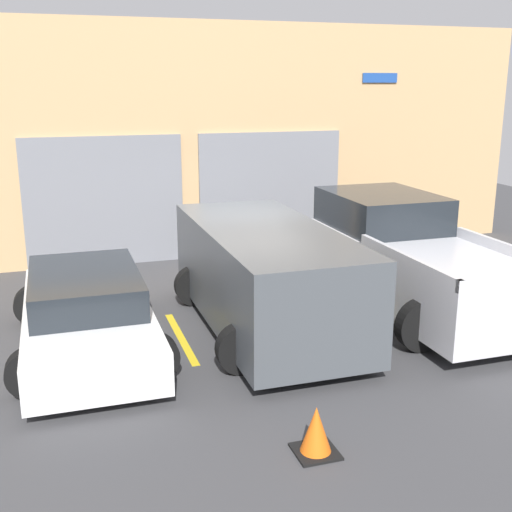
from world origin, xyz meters
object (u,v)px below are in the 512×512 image
(sedan_side, at_px, (265,275))
(traffic_cone, at_px, (316,432))
(pickup_truck, at_px, (410,258))
(sedan_white, at_px, (87,313))

(sedan_side, bearing_deg, traffic_cone, -100.15)
(pickup_truck, xyz_separation_m, traffic_cone, (-3.47, -3.95, -0.63))
(pickup_truck, distance_m, traffic_cone, 5.30)
(pickup_truck, relative_size, traffic_cone, 9.29)
(sedan_white, distance_m, sedan_side, 2.84)
(sedan_side, bearing_deg, sedan_white, 179.50)
(sedan_white, xyz_separation_m, traffic_cone, (2.16, -3.70, -0.32))
(pickup_truck, height_order, sedan_white, pickup_truck)
(sedan_white, relative_size, sedan_side, 0.91)
(pickup_truck, bearing_deg, sedan_side, -174.46)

